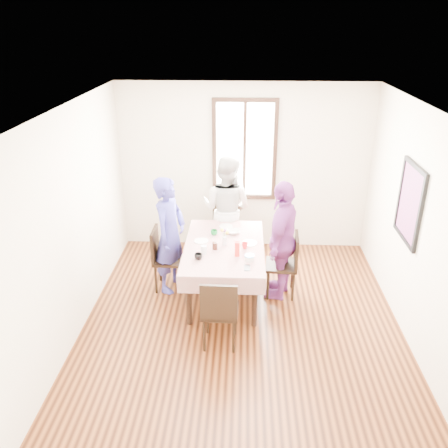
{
  "coord_description": "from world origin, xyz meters",
  "views": [
    {
      "loc": [
        -0.0,
        -4.95,
        3.59
      ],
      "look_at": [
        -0.25,
        0.6,
        1.1
      ],
      "focal_mm": 37.38,
      "sensor_mm": 36.0,
      "label": 1
    }
  ],
  "objects": [
    {
      "name": "window_pane",
      "position": [
        0.0,
        2.24,
        1.65
      ],
      "size": [
        0.9,
        0.02,
        1.5
      ],
      "primitive_type": "cube",
      "color": "white",
      "rests_on": "back_wall"
    },
    {
      "name": "mug_black",
      "position": [
        -0.56,
        0.24,
        0.8
      ],
      "size": [
        0.12,
        0.12,
        0.08
      ],
      "primitive_type": "imported",
      "rotation": [
        0.0,
        0.0,
        -0.24
      ],
      "color": "black",
      "rests_on": "tablecloth"
    },
    {
      "name": "drinking_glass",
      "position": [
        -0.5,
        0.4,
        0.82
      ],
      "size": [
        0.08,
        0.08,
        0.11
      ],
      "primitive_type": "cylinder",
      "color": "silver",
      "rests_on": "tablecloth"
    },
    {
      "name": "smartphone",
      "position": [
        0.06,
        0.04,
        0.77
      ],
      "size": [
        0.07,
        0.15,
        0.01
      ],
      "primitive_type": "cube",
      "color": "black",
      "rests_on": "tablecloth"
    },
    {
      "name": "flower_bunch",
      "position": [
        -0.25,
        0.66,
        0.93
      ],
      "size": [
        0.09,
        0.09,
        0.1
      ],
      "primitive_type": null,
      "color": "yellow",
      "rests_on": "flower_vase"
    },
    {
      "name": "person_right",
      "position": [
        0.51,
        0.7,
        0.84
      ],
      "size": [
        0.7,
        1.06,
        1.67
      ],
      "primitive_type": "imported",
      "rotation": [
        0.0,
        0.0,
        -1.9
      ],
      "color": "#7B317C",
      "rests_on": "ground"
    },
    {
      "name": "right_wall",
      "position": [
        2.0,
        0.0,
        1.35
      ],
      "size": [
        0.0,
        4.5,
        4.5
      ],
      "primitive_type": "plane",
      "rotation": [
        1.57,
        0.0,
        -1.57
      ],
      "color": "beige",
      "rests_on": "ground"
    },
    {
      "name": "chair_far",
      "position": [
        -0.25,
        1.72,
        0.46
      ],
      "size": [
        0.48,
        0.48,
        0.91
      ],
      "primitive_type": "cube",
      "rotation": [
        0.0,
        0.0,
        3.3
      ],
      "color": "black",
      "rests_on": "ground"
    },
    {
      "name": "ground",
      "position": [
        0.0,
        0.0,
        0.0
      ],
      "size": [
        4.5,
        4.5,
        0.0
      ],
      "primitive_type": "plane",
      "color": "black",
      "rests_on": "ground"
    },
    {
      "name": "plate_left",
      "position": [
        -0.57,
        0.75,
        0.77
      ],
      "size": [
        0.2,
        0.2,
        0.01
      ],
      "primitive_type": "cylinder",
      "color": "white",
      "rests_on": "tablecloth"
    },
    {
      "name": "art_poster",
      "position": [
        1.98,
        0.3,
        1.55
      ],
      "size": [
        0.04,
        0.76,
        0.96
      ],
      "primitive_type": "cube",
      "color": "red",
      "rests_on": "right_wall"
    },
    {
      "name": "jam_jar",
      "position": [
        -0.37,
        0.53,
        0.81
      ],
      "size": [
        0.07,
        0.07,
        0.1
      ],
      "primitive_type": "cylinder",
      "color": "black",
      "rests_on": "tablecloth"
    },
    {
      "name": "person_left",
      "position": [
        -1.02,
        0.79,
        0.83
      ],
      "size": [
        0.57,
        0.7,
        1.66
      ],
      "primitive_type": "imported",
      "rotation": [
        0.0,
        0.0,
        1.23
      ],
      "color": "#363389",
      "rests_on": "ground"
    },
    {
      "name": "tablecloth",
      "position": [
        -0.25,
        0.65,
        0.76
      ],
      "size": [
        1.06,
        1.68,
        0.01
      ],
      "primitive_type": "cube",
      "color": "#550002",
      "rests_on": "dining_table"
    },
    {
      "name": "serving_bowl",
      "position": [
        -0.14,
        1.03,
        0.79
      ],
      "size": [
        0.22,
        0.22,
        0.05
      ],
      "primitive_type": "imported",
      "rotation": [
        0.0,
        0.0,
        0.14
      ],
      "color": "white",
      "rests_on": "tablecloth"
    },
    {
      "name": "plate_right",
      "position": [
        0.09,
        0.71,
        0.77
      ],
      "size": [
        0.2,
        0.2,
        0.01
      ],
      "primitive_type": "cylinder",
      "color": "white",
      "rests_on": "tablecloth"
    },
    {
      "name": "juice_carton",
      "position": [
        -0.07,
        0.36,
        0.86
      ],
      "size": [
        0.06,
        0.06,
        0.19
      ],
      "primitive_type": "cube",
      "color": "red",
      "rests_on": "tablecloth"
    },
    {
      "name": "mug_green",
      "position": [
        -0.41,
        0.97,
        0.8
      ],
      "size": [
        0.13,
        0.13,
        0.08
      ],
      "primitive_type": "imported",
      "rotation": [
        0.0,
        0.0,
        -0.68
      ],
      "color": "#0C7226",
      "rests_on": "tablecloth"
    },
    {
      "name": "chair_near",
      "position": [
        -0.25,
        -0.42,
        0.46
      ],
      "size": [
        0.43,
        0.43,
        0.91
      ],
      "primitive_type": "cube",
      "rotation": [
        0.0,
        0.0,
        -0.03
      ],
      "color": "black",
      "rests_on": "ground"
    },
    {
      "name": "chair_left",
      "position": [
        -1.04,
        0.79,
        0.46
      ],
      "size": [
        0.42,
        0.42,
        0.91
      ],
      "primitive_type": "cube",
      "rotation": [
        0.0,
        0.0,
        -1.58
      ],
      "color": "black",
      "rests_on": "ground"
    },
    {
      "name": "flower_vase",
      "position": [
        -0.25,
        0.66,
        0.82
      ],
      "size": [
        0.06,
        0.06,
        0.12
      ],
      "primitive_type": "cylinder",
      "color": "silver",
      "rests_on": "tablecloth"
    },
    {
      "name": "mug_flag",
      "position": [
        0.03,
        0.57,
        0.8
      ],
      "size": [
        0.12,
        0.12,
        0.08
      ],
      "primitive_type": "imported",
      "rotation": [
        0.0,
        0.0,
        0.86
      ],
      "color": "red",
      "rests_on": "tablecloth"
    },
    {
      "name": "window_frame",
      "position": [
        0.0,
        2.23,
        1.65
      ],
      "size": [
        1.02,
        0.06,
        1.62
      ],
      "primitive_type": "cube",
      "color": "black",
      "rests_on": "back_wall"
    },
    {
      "name": "dining_table",
      "position": [
        -0.25,
        0.65,
        0.38
      ],
      "size": [
        0.94,
        1.56,
        0.75
      ],
      "primitive_type": "cube",
      "color": "black",
      "rests_on": "ground"
    },
    {
      "name": "chair_right",
      "position": [
        0.53,
        0.7,
        0.46
      ],
      "size": [
        0.44,
        0.44,
        0.91
      ],
      "primitive_type": "cube",
      "rotation": [
        0.0,
        0.0,
        1.51
      ],
      "color": "black",
      "rests_on": "ground"
    },
    {
      "name": "back_wall",
      "position": [
        0.0,
        2.25,
        1.35
      ],
      "size": [
        4.0,
        0.0,
        4.0
      ],
      "primitive_type": "plane",
      "rotation": [
        1.57,
        0.0,
        0.0
      ],
      "color": "beige",
      "rests_on": "ground"
    },
    {
      "name": "plate_far",
      "position": [
        -0.25,
        1.25,
        0.77
      ],
      "size": [
        0.2,
        0.2,
        0.01
      ],
      "primitive_type": "cylinder",
      "color": "white",
      "rests_on": "tablecloth"
    },
    {
      "name": "person_far",
      "position": [
        -0.25,
        1.7,
        0.85
      ],
      "size": [
        1.01,
        0.91,
        1.7
      ],
      "primitive_type": "imported",
      "rotation": [
        0.0,
        0.0,
        2.75
      ],
      "color": "beige",
      "rests_on": "ground"
    },
    {
      "name": "butter_lid",
      "position": [
        0.08,
        0.24,
        0.83
      ],
      "size": [
        0.12,
        0.12,
        0.01
      ],
      "primitive_type": "cylinder",
      "color": "blue",
      "rests_on": "butter_tub"
    },
    {
      "name": "butter_tub",
      "position": [
        0.08,
        0.24,
        0.79
      ],
      "size": [
        0.12,
        0.12,
        0.06
      ],
      "primitive_type": "cylinder",
      "color": "white",
      "rests_on": "tablecloth"
    }
  ]
}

